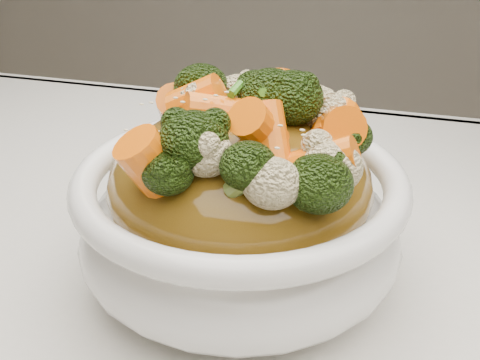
% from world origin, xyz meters
% --- Properties ---
extents(tablecloth, '(1.20, 0.80, 0.04)m').
position_xyz_m(tablecloth, '(0.00, 0.00, 0.73)').
color(tablecloth, silver).
rests_on(tablecloth, dining_table).
extents(bowl, '(0.30, 0.30, 0.09)m').
position_xyz_m(bowl, '(-0.03, 0.01, 0.80)').
color(bowl, white).
rests_on(bowl, tablecloth).
extents(sauce_base, '(0.24, 0.24, 0.11)m').
position_xyz_m(sauce_base, '(-0.03, 0.01, 0.83)').
color(sauce_base, brown).
rests_on(sauce_base, bowl).
extents(carrots, '(0.24, 0.24, 0.06)m').
position_xyz_m(carrots, '(-0.03, 0.01, 0.90)').
color(carrots, orange).
rests_on(carrots, sauce_base).
extents(broccoli, '(0.24, 0.24, 0.05)m').
position_xyz_m(broccoli, '(-0.03, 0.01, 0.90)').
color(broccoli, black).
rests_on(broccoli, sauce_base).
extents(cauliflower, '(0.24, 0.24, 0.04)m').
position_xyz_m(cauliflower, '(-0.03, 0.01, 0.90)').
color(cauliflower, beige).
rests_on(cauliflower, sauce_base).
extents(scallions, '(0.18, 0.18, 0.02)m').
position_xyz_m(scallions, '(-0.03, 0.01, 0.90)').
color(scallions, '#38781B').
rests_on(scallions, sauce_base).
extents(sesame_seeds, '(0.21, 0.21, 0.01)m').
position_xyz_m(sesame_seeds, '(-0.03, 0.01, 0.90)').
color(sesame_seeds, beige).
rests_on(sesame_seeds, sauce_base).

